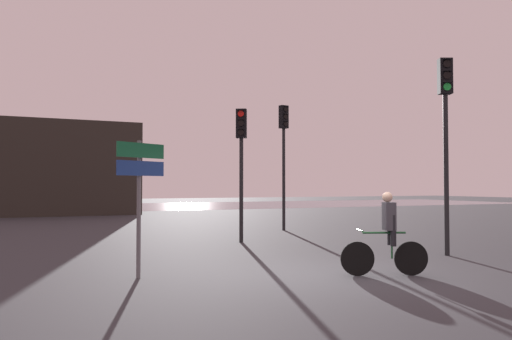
{
  "coord_description": "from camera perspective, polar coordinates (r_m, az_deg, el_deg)",
  "views": [
    {
      "loc": [
        -5.38,
        -8.26,
        1.74
      ],
      "look_at": [
        0.5,
        5.0,
        2.2
      ],
      "focal_mm": 35.0,
      "sensor_mm": 36.0,
      "label": 1
    }
  ],
  "objects": [
    {
      "name": "cyclist",
      "position": [
        10.07,
        14.78,
        -7.0
      ],
      "size": [
        1.6,
        0.73,
        1.62
      ],
      "rotation": [
        0.0,
        0.0,
        1.19
      ],
      "color": "black",
      "rests_on": "ground"
    },
    {
      "name": "traffic_light_center",
      "position": [
        15.44,
        -1.69,
        2.41
      ],
      "size": [
        0.4,
        0.42,
        4.12
      ],
      "rotation": [
        0.0,
        0.0,
        2.64
      ],
      "color": "black",
      "rests_on": "ground"
    },
    {
      "name": "water_strip",
      "position": [
        42.62,
        -16.7,
        -4.08
      ],
      "size": [
        80.0,
        16.0,
        0.01
      ],
      "primitive_type": "cube",
      "color": "slate",
      "rests_on": "ground"
    },
    {
      "name": "ground_plane",
      "position": [
        10.01,
        9.23,
        -11.8
      ],
      "size": [
        120.0,
        120.0,
        0.0
      ],
      "primitive_type": "plane",
      "color": "#333338"
    },
    {
      "name": "distant_building",
      "position": [
        32.31,
        -27.14,
        0.23
      ],
      "size": [
        15.46,
        4.0,
        5.56
      ],
      "primitive_type": "cube",
      "color": "#2D2823",
      "rests_on": "ground"
    },
    {
      "name": "direction_sign_post",
      "position": [
        9.68,
        -13.12,
        -1.44
      ],
      "size": [
        0.99,
        0.54,
        2.6
      ],
      "rotation": [
        0.0,
        0.0,
        3.63
      ],
      "color": "slate",
      "rests_on": "ground"
    },
    {
      "name": "traffic_light_near_right",
      "position": [
        13.49,
        20.85,
        5.43
      ],
      "size": [
        0.39,
        0.41,
        4.96
      ],
      "rotation": [
        0.0,
        0.0,
        2.73
      ],
      "color": "black",
      "rests_on": "ground"
    },
    {
      "name": "traffic_light_far_right",
      "position": [
        19.66,
        3.19,
        2.98
      ],
      "size": [
        0.35,
        0.37,
        4.9
      ],
      "rotation": [
        0.0,
        0.0,
        3.3
      ],
      "color": "black",
      "rests_on": "ground"
    }
  ]
}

